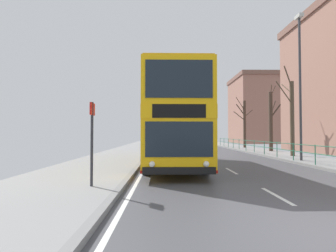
% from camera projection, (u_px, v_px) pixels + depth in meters
% --- Properties ---
extents(ground, '(15.80, 140.00, 0.20)m').
position_uv_depth(ground, '(299.00, 229.00, 4.51)').
color(ground, '#47474C').
extents(double_decker_bus_main, '(2.80, 10.46, 4.41)m').
position_uv_depth(double_decker_bus_main, '(173.00, 122.00, 13.92)').
color(double_decker_bus_main, '#F4B20F').
rests_on(double_decker_bus_main, ground).
extents(pedestrian_railing_far_kerb, '(0.05, 31.08, 0.99)m').
position_uv_depth(pedestrian_railing_far_kerb, '(264.00, 145.00, 19.74)').
color(pedestrian_railing_far_kerb, '#236B4C').
rests_on(pedestrian_railing_far_kerb, ground).
extents(bus_stop_sign_near, '(0.08, 0.44, 2.46)m').
position_uv_depth(bus_stop_sign_near, '(92.00, 134.00, 7.76)').
color(bus_stop_sign_near, '#2D2D33').
rests_on(bus_stop_sign_near, ground).
extents(street_lamp_far_side, '(0.28, 0.60, 8.51)m').
position_uv_depth(street_lamp_far_side, '(300.00, 76.00, 15.42)').
color(street_lamp_far_side, '#38383D').
rests_on(street_lamp_far_side, ground).
extents(bare_tree_far_00, '(1.00, 1.34, 5.93)m').
position_uv_depth(bare_tree_far_00, '(271.00, 120.00, 23.74)').
color(bare_tree_far_00, '#423328').
rests_on(bare_tree_far_00, ground).
extents(bare_tree_far_01, '(2.31, 2.08, 5.72)m').
position_uv_depth(bare_tree_far_01, '(244.00, 123.00, 29.82)').
color(bare_tree_far_01, '#423328').
rests_on(bare_tree_far_01, ground).
extents(bare_tree_far_02, '(1.50, 3.23, 5.95)m').
position_uv_depth(bare_tree_far_02, '(292.00, 116.00, 18.47)').
color(bare_tree_far_02, '#4C3D2D').
rests_on(bare_tree_far_02, ground).
extents(background_building_00, '(9.32, 10.92, 12.29)m').
position_uv_depth(background_building_00, '(259.00, 110.00, 49.07)').
color(background_building_00, '#936656').
rests_on(background_building_00, ground).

